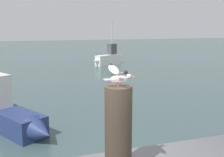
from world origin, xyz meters
The scene contains 4 objects.
mooring_post centered at (-0.25, -0.60, 1.86)m, with size 0.34×0.34×1.13m, color #382D23.
seagull centered at (-0.24, -0.60, 2.55)m, with size 0.39×0.63×0.24m.
boat_navy centered at (-1.83, 4.96, 0.50)m, with size 2.68×3.76×1.69m.
boat_white centered at (5.41, 17.86, 0.57)m, with size 2.94×2.06×3.62m.
Camera 1 is at (-1.31, -3.59, 3.13)m, focal length 43.58 mm.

